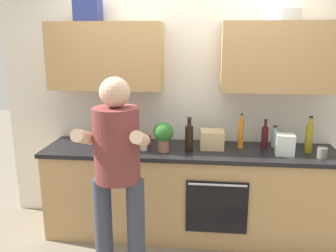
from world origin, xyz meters
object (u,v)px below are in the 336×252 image
grocery_bag_produce (285,145)px  cup_ceramic (147,139)px  bottle_oil (309,137)px  cup_coffee (143,146)px  person_standing (117,169)px  grocery_bag_bread (212,139)px  bottle_soy (189,138)px  bottle_hotsauce (96,136)px  bottle_soda (131,137)px  bottle_water (275,138)px  cup_stoneware (322,153)px  grocery_bag_crisps (109,138)px  potted_herb (163,134)px  bottle_wine (265,137)px  bottle_juice (241,133)px

grocery_bag_produce → cup_ceramic: bearing=171.7°
bottle_oil → cup_coffee: bottle_oil is taller
person_standing → grocery_bag_bread: (0.72, 0.90, -0.01)m
bottle_soy → cup_ceramic: bottle_soy is taller
bottle_hotsauce → bottle_soda: bottle_soda is taller
bottle_soda → bottle_water: bearing=11.9°
cup_stoneware → grocery_bag_produce: (-0.31, 0.06, 0.05)m
bottle_hotsauce → grocery_bag_crisps: bottle_hotsauce is taller
bottle_soda → grocery_bag_produce: (1.43, 0.06, -0.04)m
bottle_oil → grocery_bag_crisps: bearing=-177.4°
bottle_hotsauce → potted_herb: size_ratio=0.77×
person_standing → bottle_soda: (-0.05, 0.71, 0.04)m
cup_stoneware → grocery_bag_bread: (-0.98, 0.20, 0.04)m
cup_stoneware → cup_ceramic: bearing=171.2°
person_standing → bottle_hotsauce: bearing=116.1°
bottle_oil → cup_coffee: size_ratio=4.18×
grocery_bag_bread → bottle_hotsauce: bearing=179.6°
bottle_soda → grocery_bag_crisps: bottle_soda is taller
bottle_water → bottle_soda: (-1.38, -0.29, 0.05)m
bottle_wine → bottle_water: bearing=20.3°
person_standing → grocery_bag_bread: bearing=51.5°
cup_coffee → grocery_bag_crisps: 0.34m
bottle_soy → bottle_juice: (0.49, 0.16, 0.01)m
bottle_juice → grocery_bag_crisps: bottle_juice is taller
bottle_juice → cup_coffee: 0.95m
grocery_bag_crisps → cup_coffee: bearing=-0.5°
person_standing → bottle_water: bearing=36.9°
bottle_hotsauce → bottle_juice: size_ratio=0.64×
bottle_hotsauce → cup_stoneware: 2.15m
person_standing → grocery_bag_produce: size_ratio=8.68×
grocery_bag_crisps → bottle_juice: bearing=7.2°
person_standing → grocery_bag_produce: person_standing is taller
grocery_bag_bread → cup_coffee: bearing=-168.5°
potted_herb → grocery_bag_produce: 1.13m
bottle_water → grocery_bag_crisps: 1.62m
cup_stoneware → potted_herb: bearing=178.5°
cup_stoneware → grocery_bag_produce: size_ratio=0.50×
bottle_wine → cup_ceramic: 1.17m
cup_stoneware → cup_coffee: bearing=177.8°
cup_coffee → person_standing: bearing=-94.6°
bottle_juice → potted_herb: size_ratio=1.20×
bottle_hotsauce → grocery_bag_produce: 1.83m
bottle_oil → cup_ceramic: (-1.55, 0.10, -0.10)m
potted_herb → bottle_water: bearing=13.5°
bottle_wine → cup_ceramic: (-1.16, -0.00, -0.06)m
cup_coffee → grocery_bag_bread: 0.67m
bottle_wine → bottle_soda: size_ratio=0.90×
bottle_water → grocery_bag_produce: (0.05, -0.24, 0.00)m
cup_ceramic → grocery_bag_bread: 0.66m
bottle_oil → grocery_bag_bread: (-0.90, 0.04, -0.06)m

